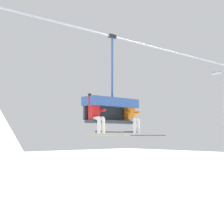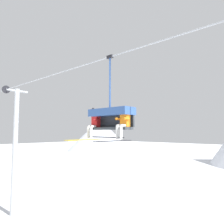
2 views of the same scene
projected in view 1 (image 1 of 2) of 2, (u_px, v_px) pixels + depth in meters
lift_cable at (94, 32)px, 11.07m from camera, size 20.86×0.05×0.05m
chairlift_chair at (111, 106)px, 11.47m from camera, size 1.98×0.74×3.31m
skier_red at (97, 114)px, 10.77m from camera, size 0.48×1.70×1.34m
skier_orange at (132, 116)px, 11.80m from camera, size 0.46×1.70×1.23m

